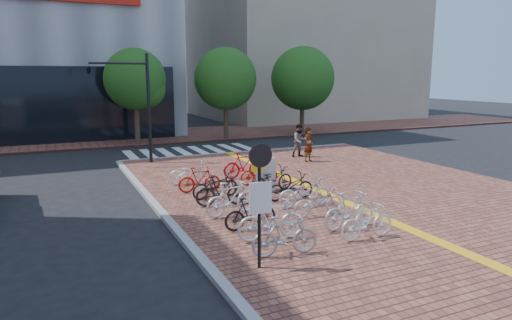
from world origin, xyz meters
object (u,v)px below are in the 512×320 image
bike_10 (318,202)px  bike_9 (350,210)px  bike_5 (215,185)px  bike_11 (305,192)px  bike_15 (244,165)px  bike_6 (200,180)px  utility_box (267,174)px  bike_7 (191,173)px  yellow_sign (257,166)px  bike_8 (367,221)px  notice_sign (260,191)px  bike_1 (272,220)px  bike_0 (285,236)px  bike_4 (221,191)px  traffic_light_pole (122,88)px  pedestrian_b (300,141)px  bike_3 (231,198)px  bike_13 (272,179)px  pedestrian_a (309,145)px  bike_12 (290,186)px  bike_2 (251,213)px  bike_14 (259,173)px

bike_10 → bike_9: bearing=-171.0°
bike_5 → bike_11: bearing=-139.5°
bike_15 → bike_6: bearing=120.8°
utility_box → bike_7: bearing=137.4°
yellow_sign → bike_8: bearing=-80.5°
bike_11 → bike_15: bearing=3.6°
yellow_sign → notice_sign: size_ratio=0.57×
utility_box → bike_1: bearing=-114.6°
bike_0 → bike_4: (0.09, 4.67, 0.01)m
bike_4 → traffic_light_pole: traffic_light_pole is taller
bike_6 → bike_8: bike_8 is taller
bike_6 → pedestrian_b: pedestrian_b is taller
bike_3 → notice_sign: (-0.88, -3.96, 1.27)m
bike_1 → bike_13: size_ratio=1.04×
bike_13 → notice_sign: (-3.37, -6.11, 1.34)m
bike_9 → bike_13: (-0.11, 4.70, -0.07)m
bike_7 → bike_4: bearing=-168.5°
bike_1 → yellow_sign: bearing=-12.3°
pedestrian_a → notice_sign: 13.22m
bike_6 → bike_11: 4.18m
traffic_light_pole → bike_12: bearing=-64.7°
bike_1 → notice_sign: (-1.04, -1.47, 1.24)m
bike_2 → yellow_sign: size_ratio=0.96×
bike_6 → bike_15: 2.84m
bike_10 → yellow_sign: size_ratio=1.05×
bike_5 → pedestrian_a: bearing=-60.6°
bike_8 → bike_9: size_ratio=0.91×
bike_15 → bike_8: bearing=-179.1°
bike_9 → bike_15: size_ratio=0.96×
bike_1 → bike_7: bike_1 is taller
bike_12 → notice_sign: bearing=143.1°
bike_7 → notice_sign: size_ratio=0.61×
bike_2 → bike_5: (0.23, 3.59, -0.01)m
bike_3 → bike_12: (2.56, 0.85, -0.07)m
bike_11 → bike_8: bearing=-179.1°
bike_2 → bike_4: bearing=-0.5°
bike_4 → bike_6: (-0.10, 2.04, -0.04)m
bike_11 → bike_14: bike_11 is taller
bike_1 → bike_15: size_ratio=1.00×
bike_6 → yellow_sign: size_ratio=0.97×
bike_14 → pedestrian_b: 6.61m
bike_1 → pedestrian_a: size_ratio=1.10×
bike_14 → pedestrian_b: bearing=-40.5°
bike_5 → bike_1: bearing=173.7°
bike_8 → bike_6: bearing=21.6°
bike_2 → bike_10: 2.43m
bike_4 → bike_7: 3.37m
pedestrian_b → traffic_light_pole: 9.39m
bike_9 → bike_11: bearing=-4.5°
bike_11 → notice_sign: 5.32m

